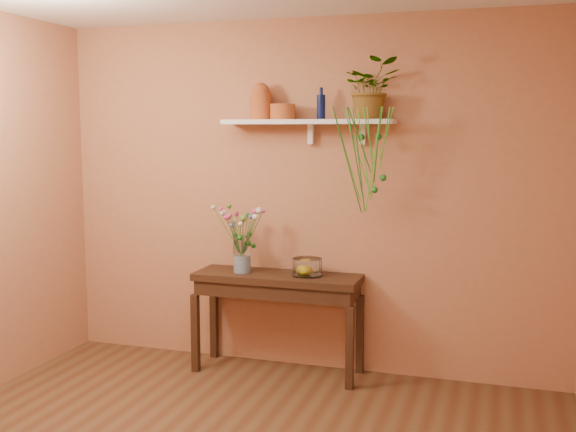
{
  "coord_description": "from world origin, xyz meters",
  "views": [
    {
      "loc": [
        1.47,
        -3.07,
        1.87
      ],
      "look_at": [
        0.0,
        1.55,
        1.25
      ],
      "focal_mm": 42.77,
      "sensor_mm": 36.0,
      "label": 1
    }
  ],
  "objects_px": {
    "glass_bowl": "(307,268)",
    "glass_vase": "(242,257)",
    "terracotta_jug": "(261,102)",
    "bouquet": "(241,222)",
    "sideboard": "(277,288)",
    "spider_plant": "(371,89)",
    "blue_bottle": "(321,106)"
  },
  "relations": [
    {
      "from": "blue_bottle",
      "to": "terracotta_jug",
      "type": "bearing_deg",
      "value": -179.4
    },
    {
      "from": "sideboard",
      "to": "glass_bowl",
      "type": "xyz_separation_m",
      "value": [
        0.23,
        0.01,
        0.17
      ]
    },
    {
      "from": "terracotta_jug",
      "to": "glass_vase",
      "type": "xyz_separation_m",
      "value": [
        -0.12,
        -0.12,
        -1.18
      ]
    },
    {
      "from": "sideboard",
      "to": "spider_plant",
      "type": "xyz_separation_m",
      "value": [
        0.68,
        0.11,
        1.5
      ]
    },
    {
      "from": "bouquet",
      "to": "glass_bowl",
      "type": "bearing_deg",
      "value": 3.99
    },
    {
      "from": "terracotta_jug",
      "to": "spider_plant",
      "type": "relative_size",
      "value": 0.63
    },
    {
      "from": "blue_bottle",
      "to": "glass_vase",
      "type": "bearing_deg",
      "value": -167.85
    },
    {
      "from": "terracotta_jug",
      "to": "blue_bottle",
      "type": "height_order",
      "value": "terracotta_jug"
    },
    {
      "from": "glass_vase",
      "to": "glass_bowl",
      "type": "height_order",
      "value": "glass_vase"
    },
    {
      "from": "glass_bowl",
      "to": "glass_vase",
      "type": "bearing_deg",
      "value": -176.48
    },
    {
      "from": "blue_bottle",
      "to": "bouquet",
      "type": "height_order",
      "value": "blue_bottle"
    },
    {
      "from": "terracotta_jug",
      "to": "bouquet",
      "type": "bearing_deg",
      "value": -132.89
    },
    {
      "from": "sideboard",
      "to": "glass_vase",
      "type": "bearing_deg",
      "value": -175.42
    },
    {
      "from": "blue_bottle",
      "to": "spider_plant",
      "type": "relative_size",
      "value": 0.54
    },
    {
      "from": "sideboard",
      "to": "terracotta_jug",
      "type": "relative_size",
      "value": 4.62
    },
    {
      "from": "terracotta_jug",
      "to": "glass_vase",
      "type": "distance_m",
      "value": 1.19
    },
    {
      "from": "glass_vase",
      "to": "bouquet",
      "type": "distance_m",
      "value": 0.27
    },
    {
      "from": "sideboard",
      "to": "blue_bottle",
      "type": "bearing_deg",
      "value": 18.63
    },
    {
      "from": "spider_plant",
      "to": "glass_bowl",
      "type": "bearing_deg",
      "value": -167.83
    },
    {
      "from": "blue_bottle",
      "to": "bouquet",
      "type": "bearing_deg",
      "value": -167.46
    },
    {
      "from": "bouquet",
      "to": "glass_bowl",
      "type": "xyz_separation_m",
      "value": [
        0.51,
        0.04,
        -0.33
      ]
    },
    {
      "from": "sideboard",
      "to": "glass_bowl",
      "type": "height_order",
      "value": "glass_bowl"
    },
    {
      "from": "blue_bottle",
      "to": "spider_plant",
      "type": "xyz_separation_m",
      "value": [
        0.37,
        0.0,
        0.12
      ]
    },
    {
      "from": "glass_vase",
      "to": "bouquet",
      "type": "xyz_separation_m",
      "value": [
        -0.0,
        -0.0,
        0.27
      ]
    },
    {
      "from": "terracotta_jug",
      "to": "spider_plant",
      "type": "bearing_deg",
      "value": 0.44
    },
    {
      "from": "bouquet",
      "to": "spider_plant",
      "type": "bearing_deg",
      "value": 7.84
    },
    {
      "from": "terracotta_jug",
      "to": "glass_bowl",
      "type": "relative_size",
      "value": 1.25
    },
    {
      "from": "glass_vase",
      "to": "bouquet",
      "type": "bearing_deg",
      "value": -95.19
    },
    {
      "from": "blue_bottle",
      "to": "bouquet",
      "type": "xyz_separation_m",
      "value": [
        -0.59,
        -0.13,
        -0.87
      ]
    },
    {
      "from": "terracotta_jug",
      "to": "bouquet",
      "type": "distance_m",
      "value": 0.93
    },
    {
      "from": "glass_vase",
      "to": "bouquet",
      "type": "height_order",
      "value": "bouquet"
    },
    {
      "from": "terracotta_jug",
      "to": "blue_bottle",
      "type": "bearing_deg",
      "value": 0.6
    }
  ]
}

